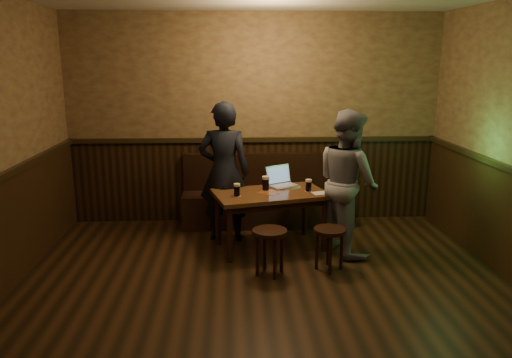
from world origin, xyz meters
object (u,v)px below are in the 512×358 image
at_px(stool_right, 330,237).
at_px(pint_mid, 266,183).
at_px(bench, 265,202).
at_px(pint_right, 309,185).
at_px(pint_left, 237,190).
at_px(person_grey, 348,182).
at_px(pub_table, 270,200).
at_px(laptop, 281,181).
at_px(person_suit, 224,172).
at_px(stool_left, 270,239).

distance_m(stool_right, pint_mid, 1.06).
distance_m(bench, pint_right, 1.07).
bearing_deg(pint_left, bench, 69.43).
xyz_separation_m(pint_right, person_grey, (0.42, -0.15, 0.07)).
distance_m(pub_table, pint_right, 0.48).
height_order(pint_mid, laptop, laptop).
relative_size(pub_table, pint_mid, 8.19).
xyz_separation_m(pint_right, person_suit, (-0.99, 0.31, 0.10)).
height_order(bench, person_grey, person_grey).
bearing_deg(laptop, person_suit, 148.56).
xyz_separation_m(pint_left, pint_right, (0.84, 0.17, -0.00)).
bearing_deg(stool_left, stool_right, 7.67).
xyz_separation_m(stool_right, pint_left, (-0.97, 0.51, 0.39)).
xyz_separation_m(bench, stool_left, (-0.06, -1.64, 0.08)).
distance_m(pint_left, person_suit, 0.51).
distance_m(pint_mid, person_suit, 0.55).
height_order(pint_right, person_grey, person_grey).
bearing_deg(laptop, bench, 75.52).
relative_size(pint_mid, person_suit, 0.10).
bearing_deg(pint_right, person_grey, -19.69).
xyz_separation_m(pub_table, person_grey, (0.88, -0.14, 0.24)).
bearing_deg(person_suit, pint_right, 168.73).
xyz_separation_m(bench, person_grey, (0.88, -1.02, 0.52)).
height_order(pub_table, person_grey, person_grey).
relative_size(stool_left, pint_left, 3.26).
bearing_deg(pub_table, stool_right, -63.23).
distance_m(pint_left, laptop, 0.71).
xyz_separation_m(stool_left, laptop, (0.22, 1.05, 0.36)).
distance_m(pint_mid, pint_right, 0.50).
distance_m(pub_table, pint_left, 0.45).
xyz_separation_m(stool_right, laptop, (-0.42, 0.97, 0.38)).
xyz_separation_m(stool_left, pint_mid, (0.01, 0.84, 0.38)).
height_order(pint_left, laptop, laptop).
bearing_deg(pint_left, person_grey, 0.82).
relative_size(pint_left, pint_mid, 0.87).
xyz_separation_m(pub_table, pint_right, (0.45, 0.01, 0.16)).
bearing_deg(stool_right, pint_left, 152.14).
bearing_deg(pint_right, laptop, 135.54).
relative_size(pub_table, stool_left, 2.90).
bearing_deg(person_grey, pint_mid, 56.27).
bearing_deg(pint_left, laptop, 39.72).
distance_m(stool_left, pint_right, 0.99).
height_order(stool_left, laptop, laptop).
relative_size(pub_table, laptop, 3.28).
bearing_deg(pub_table, stool_left, -108.80).
xyz_separation_m(bench, pub_table, (-0.00, -0.88, 0.28)).
relative_size(pint_mid, person_grey, 0.10).
distance_m(pint_left, person_grey, 1.27).
distance_m(bench, pint_left, 1.19).
height_order(stool_right, pint_left, pint_left).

